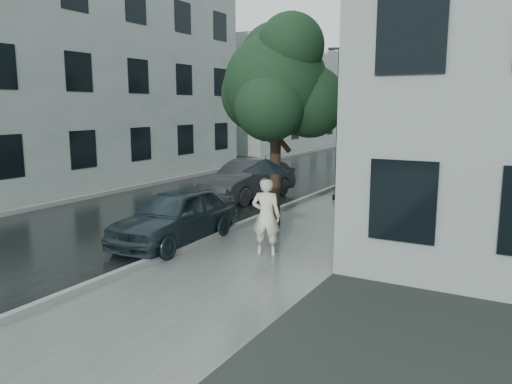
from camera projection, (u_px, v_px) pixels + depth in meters
The scene contains 14 objects.
ground at pixel (208, 279), 9.63m from camera, with size 120.00×120.00×0.00m, color black.
sidewalk at pixel (385, 190), 19.84m from camera, with size 3.50×60.00×0.01m, color slate.
kerb_near at pixel (341, 185), 20.71m from camera, with size 0.15×60.00×0.15m, color slate.
asphalt_road at pixel (266, 180), 22.40m from camera, with size 6.85×60.00×0.00m, color black.
kerb_far at pixel (203, 174), 24.06m from camera, with size 0.15×60.00×0.15m, color slate.
sidewalk_far at pixel (187, 174), 24.52m from camera, with size 1.70×60.00×0.01m, color #4C5451.
building_far_a at pixel (54, 73), 22.31m from camera, with size 7.02×20.00×9.50m.
building_far_b at pixel (276, 97), 41.38m from camera, with size 7.02×18.00×8.00m.
pedestrian at pixel (266, 216), 11.04m from camera, with size 0.65×0.42×1.77m, color beige.
umbrella at pixel (266, 165), 10.82m from camera, with size 1.43×1.43×1.29m.
street_tree at pixel (278, 84), 12.84m from camera, with size 3.49×3.17×5.57m.
lamp_post at pixel (334, 113), 17.27m from camera, with size 0.83×0.43×5.33m.
car_near at pixel (176, 215), 12.15m from camera, with size 1.57×3.89×1.33m, color #1B292F.
car_far at pixel (248, 180), 17.78m from camera, with size 1.48×4.25×1.40m, color #212326.
Camera 1 is at (5.30, -7.59, 3.31)m, focal length 35.00 mm.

